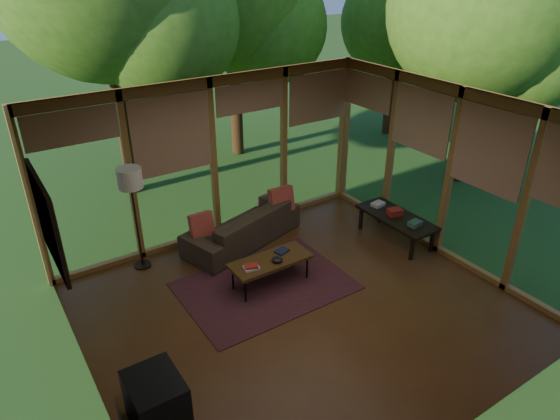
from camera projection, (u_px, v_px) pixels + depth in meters
floor at (301, 308)px, 6.88m from camera, size 5.50×5.50×0.00m
ceiling at (306, 118)px, 5.63m from camera, size 5.50×5.50×0.00m
wall_left at (77, 297)px, 4.91m from camera, size 0.04×5.00×2.70m
wall_front at (468, 337)px, 4.40m from camera, size 5.50×0.04×2.70m
window_wall_back at (213, 161)px, 8.11m from camera, size 5.50×0.12×2.70m
window_wall_right at (450, 175)px, 7.60m from camera, size 0.12×5.00×2.70m
exterior_lawn at (357, 98)px, 16.72m from camera, size 40.00×40.00×0.00m
tree_se at (484, 8)px, 9.15m from camera, size 3.54×3.54×5.23m
tree_far at (394, 22)px, 12.18m from camera, size 2.59×2.59×4.14m
rug at (265, 286)px, 7.33m from camera, size 2.40×1.70×0.01m
sofa at (242, 226)px, 8.32m from camera, size 2.24×1.37×0.61m
pillow_left at (202, 225)px, 7.80m from camera, size 0.37×0.20×0.39m
pillow_right at (281, 200)px, 8.52m from camera, size 0.43×0.23×0.45m
ct_book_lower at (251, 268)px, 6.98m from camera, size 0.23×0.19×0.03m
ct_book_upper at (251, 266)px, 6.96m from camera, size 0.21×0.19×0.03m
ct_book_side at (282, 251)px, 7.37m from camera, size 0.23×0.19×0.03m
ct_bowl at (277, 259)px, 7.13m from camera, size 0.16×0.16×0.07m
television at (157, 401)px, 4.40m from camera, size 0.45×0.55×0.50m
console_book_a at (415, 224)px, 8.00m from camera, size 0.22×0.17×0.08m
console_book_b at (395, 212)px, 8.32m from camera, size 0.27×0.22×0.11m
console_book_c at (378, 204)px, 8.63m from camera, size 0.24×0.19×0.06m
floor_lamp at (131, 184)px, 7.16m from camera, size 0.36×0.36×1.65m
coffee_table at (271, 261)px, 7.21m from camera, size 1.20×0.50×0.43m
side_console at (396, 218)px, 8.33m from camera, size 0.60×1.40×0.46m
wall_painting at (48, 221)px, 5.88m from camera, size 0.06×1.35×1.15m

